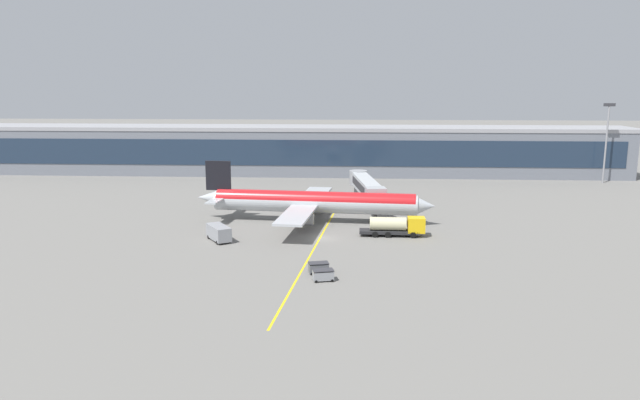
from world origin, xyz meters
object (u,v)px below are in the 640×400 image
object	(u,v)px
main_airliner	(313,202)
baggage_cart_1	(319,268)
lavatory_truck	(218,232)
baggage_cart_0	(323,275)
fuel_tanker	(397,226)

from	to	relation	value
main_airliner	baggage_cart_1	distance (m)	30.76
main_airliner	baggage_cart_1	xyz separation A→B (m)	(2.90, -30.48, -2.96)
lavatory_truck	main_airliner	bearing A→B (deg)	45.20
main_airliner	baggage_cart_0	world-z (taller)	main_airliner
baggage_cart_0	baggage_cart_1	size ratio (longest dim) A/B	1.00
lavatory_truck	baggage_cart_1	distance (m)	23.56
main_airliner	baggage_cart_1	world-z (taller)	main_airliner
baggage_cart_0	baggage_cart_1	world-z (taller)	same
fuel_tanker	lavatory_truck	distance (m)	29.32
fuel_tanker	baggage_cart_0	bearing A→B (deg)	-114.73
fuel_tanker	baggage_cart_0	world-z (taller)	fuel_tanker
main_airliner	baggage_cart_1	size ratio (longest dim) A/B	15.03
baggage_cart_1	fuel_tanker	bearing A→B (deg)	60.43
fuel_tanker	baggage_cart_1	world-z (taller)	fuel_tanker
main_airliner	baggage_cart_0	size ratio (longest dim) A/B	15.03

